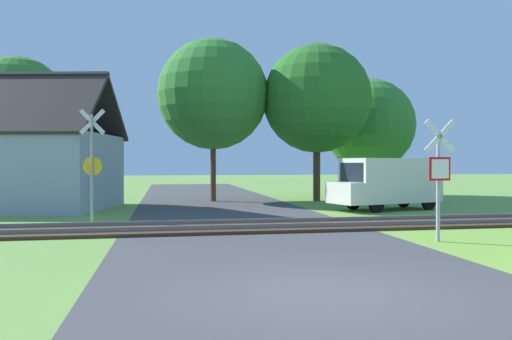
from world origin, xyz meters
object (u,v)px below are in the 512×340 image
at_px(tree_center, 213,95).
at_px(house, 21,167).
at_px(stop_sign_near, 439,173).
at_px(tree_left, 18,103).
at_px(tree_right, 317,99).
at_px(mail_truck, 388,181).
at_px(tree_far, 369,125).
at_px(crossing_sign_far, 92,160).

bearing_deg(tree_center, house, -160.07).
relative_size(stop_sign_near, tree_left, 0.43).
height_order(tree_right, mail_truck, tree_right).
distance_m(house, tree_far, 19.88).
bearing_deg(crossing_sign_far, stop_sign_near, -20.73).
xyz_separation_m(crossing_sign_far, tree_right, (10.47, 8.45, 3.36)).
bearing_deg(crossing_sign_far, tree_right, 49.77).
height_order(stop_sign_near, tree_right, tree_right).
bearing_deg(tree_far, crossing_sign_far, -141.28).
relative_size(crossing_sign_far, house, 0.43).
xyz_separation_m(tree_right, tree_far, (4.47, 3.53, -1.06)).
bearing_deg(tree_far, house, -162.36).
relative_size(tree_far, tree_left, 0.99).
xyz_separation_m(house, tree_right, (14.31, 2.44, 3.64)).
height_order(stop_sign_near, tree_far, tree_far).
xyz_separation_m(tree_far, tree_left, (-19.77, -2.69, 0.59)).
relative_size(house, tree_right, 1.06).
distance_m(crossing_sign_far, tree_right, 13.87).
relative_size(house, mail_truck, 1.71).
relative_size(tree_right, tree_far, 1.15).
distance_m(tree_center, tree_left, 9.79).
relative_size(tree_right, tree_left, 1.14).
bearing_deg(mail_truck, crossing_sign_far, 87.80).
relative_size(house, tree_far, 1.22).
height_order(stop_sign_near, mail_truck, stop_sign_near).
bearing_deg(tree_right, house, -170.32).
bearing_deg(tree_left, tree_right, -3.14).
height_order(tree_far, mail_truck, tree_far).
distance_m(tree_left, mail_truck, 18.35).
bearing_deg(tree_center, tree_right, -7.65).
distance_m(tree_far, tree_center, 10.46).
bearing_deg(mail_truck, tree_right, -1.03).
height_order(tree_right, tree_center, tree_center).
xyz_separation_m(house, tree_center, (8.78, 3.18, 3.84)).
bearing_deg(mail_truck, tree_left, 53.40).
height_order(house, tree_far, tree_far).
distance_m(stop_sign_near, tree_far, 18.78).
bearing_deg(tree_right, tree_far, 38.31).
distance_m(crossing_sign_far, tree_center, 11.03).
xyz_separation_m(tree_center, mail_truck, (6.98, -6.40, -4.47)).
bearing_deg(tree_left, house, -73.35).
bearing_deg(mail_truck, stop_sign_near, 147.60).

